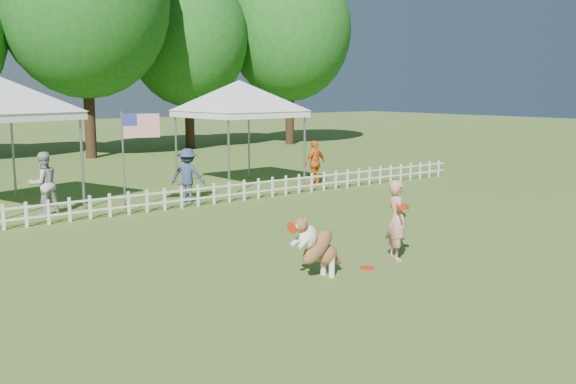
# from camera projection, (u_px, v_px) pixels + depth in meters

# --- Properties ---
(ground) EXTENTS (120.00, 120.00, 0.00)m
(ground) POSITION_uv_depth(u_px,v_px,m) (354.00, 266.00, 11.53)
(ground) COLOR #416A21
(ground) RESTS_ON ground
(picket_fence) EXTENTS (22.00, 0.08, 0.60)m
(picket_fence) POSITION_uv_depth(u_px,v_px,m) (173.00, 198.00, 16.98)
(picket_fence) COLOR silver
(picket_fence) RESTS_ON ground
(handler) EXTENTS (0.55, 0.65, 1.50)m
(handler) POSITION_uv_depth(u_px,v_px,m) (397.00, 220.00, 11.89)
(handler) COLOR tan
(handler) RESTS_ON ground
(dog) EXTENTS (1.11, 0.47, 1.11)m
(dog) POSITION_uv_depth(u_px,v_px,m) (318.00, 246.00, 10.70)
(dog) COLOR brown
(dog) RESTS_ON ground
(frisbee_on_turf) EXTENTS (0.32, 0.32, 0.02)m
(frisbee_on_turf) POSITION_uv_depth(u_px,v_px,m) (367.00, 268.00, 11.37)
(frisbee_on_turf) COLOR red
(frisbee_on_turf) RESTS_ON ground
(canopy_tent_right) EXTENTS (3.43, 3.43, 3.37)m
(canopy_tent_right) POSITION_uv_depth(u_px,v_px,m) (240.00, 135.00, 20.86)
(canopy_tent_right) COLOR white
(canopy_tent_right) RESTS_ON ground
(flag_pole) EXTENTS (0.98, 0.43, 2.60)m
(flag_pole) POSITION_uv_depth(u_px,v_px,m) (123.00, 163.00, 16.27)
(flag_pole) COLOR gray
(flag_pole) RESTS_ON ground
(spectator_a) EXTENTS (0.87, 0.74, 1.60)m
(spectator_a) POSITION_uv_depth(u_px,v_px,m) (43.00, 184.00, 16.16)
(spectator_a) COLOR #A2A3A8
(spectator_a) RESTS_ON ground
(spectator_b) EXTENTS (1.10, 1.09, 1.52)m
(spectator_b) POSITION_uv_depth(u_px,v_px,m) (188.00, 175.00, 18.02)
(spectator_b) COLOR navy
(spectator_b) RESTS_ON ground
(spectator_c) EXTENTS (0.91, 0.45, 1.49)m
(spectator_c) POSITION_uv_depth(u_px,v_px,m) (315.00, 163.00, 21.21)
(spectator_c) COLOR orange
(spectator_c) RESTS_ON ground
(tree_center_right) EXTENTS (7.60, 7.60, 12.60)m
(tree_center_right) POSITION_uv_depth(u_px,v_px,m) (85.00, 19.00, 28.82)
(tree_center_right) COLOR #194D16
(tree_center_right) RESTS_ON ground
(tree_right) EXTENTS (6.20, 6.20, 10.40)m
(tree_right) POSITION_uv_depth(u_px,v_px,m) (188.00, 50.00, 33.77)
(tree_right) COLOR #194D16
(tree_right) RESTS_ON ground
(tree_far_right) EXTENTS (7.00, 7.00, 11.40)m
(tree_far_right) POSITION_uv_depth(u_px,v_px,m) (290.00, 44.00, 36.49)
(tree_far_right) COLOR #194D16
(tree_far_right) RESTS_ON ground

